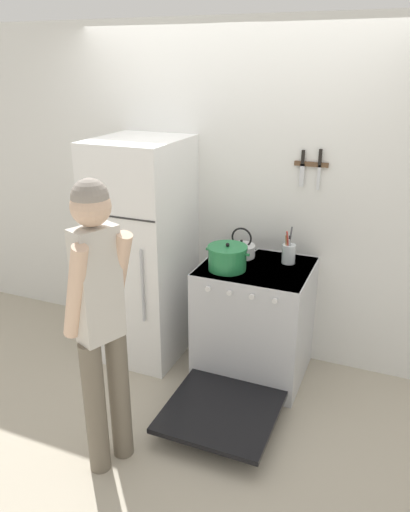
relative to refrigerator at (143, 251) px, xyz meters
The scene contains 9 objects.
ground_plane 1.12m from the refrigerator, 30.32° to the left, with size 14.00×14.00×0.00m, color #B2A893.
wall_back 0.83m from the refrigerator, 32.36° to the left, with size 10.00×0.06×2.55m.
refrigerator is the anchor object (origin of this frame).
stove_range 1.01m from the refrigerator, ahead, with size 0.78×1.38×0.88m.
dutch_oven_pot 0.76m from the refrigerator, ahead, with size 0.32×0.28×0.20m.
tea_kettle 0.77m from the refrigerator, 11.65° to the left, with size 0.26×0.21×0.23m.
utensil_jar 1.13m from the refrigerator, ahead, with size 0.10×0.10×0.27m.
person 1.28m from the refrigerator, 71.08° to the right, with size 0.37×0.42×1.73m.
wall_knife_strip 1.43m from the refrigerator, 16.14° to the left, with size 0.24×0.03×0.29m.
Camera 1 is at (1.22, -3.53, 2.26)m, focal length 35.00 mm.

